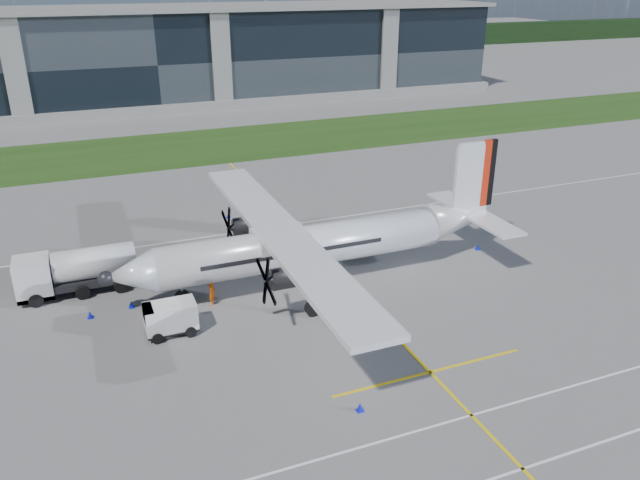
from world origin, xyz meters
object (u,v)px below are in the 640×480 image
object	(u,v)px
ground_crew_person	(212,291)
safety_cone_portwing	(360,407)
fuel_tanker_truck	(68,273)
safety_cone_stbdwing	(228,215)
safety_cone_nose_stbd	(131,304)
baggage_tug	(171,319)
turboprop_aircraft	(317,222)
safety_cone_tail	(478,247)
safety_cone_fwd	(90,315)

from	to	relation	value
ground_crew_person	safety_cone_portwing	size ratio (longest dim) A/B	3.97
fuel_tanker_truck	safety_cone_portwing	xyz separation A→B (m)	(13.28, -19.11, -1.34)
safety_cone_stbdwing	safety_cone_nose_stbd	xyz separation A→B (m)	(-10.16, -13.89, 0.00)
baggage_tug	ground_crew_person	distance (m)	4.10
turboprop_aircraft	baggage_tug	bearing A→B (deg)	-163.05
safety_cone_nose_stbd	fuel_tanker_truck	bearing A→B (deg)	134.73
turboprop_aircraft	safety_cone_tail	world-z (taller)	turboprop_aircraft
turboprop_aircraft	safety_cone_fwd	size ratio (longest dim) A/B	60.84
fuel_tanker_truck	safety_cone_stbdwing	world-z (taller)	fuel_tanker_truck
safety_cone_portwing	safety_cone_fwd	size ratio (longest dim) A/B	1.00
safety_cone_tail	safety_cone_nose_stbd	bearing A→B (deg)	178.61
fuel_tanker_truck	safety_cone_portwing	bearing A→B (deg)	-55.19
fuel_tanker_truck	safety_cone_fwd	world-z (taller)	fuel_tanker_truck
fuel_tanker_truck	ground_crew_person	bearing A→B (deg)	-31.01
fuel_tanker_truck	safety_cone_fwd	size ratio (longest dim) A/B	16.91
turboprop_aircraft	safety_cone_fwd	distance (m)	16.31
fuel_tanker_truck	safety_cone_stbdwing	bearing A→B (deg)	36.37
ground_crew_person	baggage_tug	bearing A→B (deg)	159.79
safety_cone_fwd	safety_cone_nose_stbd	xyz separation A→B (m)	(2.66, 0.39, 0.00)
fuel_tanker_truck	safety_cone_stbdwing	xyz separation A→B (m)	(13.83, 10.18, -1.34)
fuel_tanker_truck	safety_cone_fwd	bearing A→B (deg)	-76.07
safety_cone_portwing	safety_cone_tail	bearing A→B (deg)	40.07
safety_cone_portwing	safety_cone_stbdwing	bearing A→B (deg)	88.93
baggage_tug	ground_crew_person	xyz separation A→B (m)	(3.17, 2.60, -0.01)
safety_cone_stbdwing	safety_cone_nose_stbd	size ratio (longest dim) A/B	1.00
ground_crew_person	turboprop_aircraft	bearing A→B (deg)	-53.97
safety_cone_tail	safety_cone_nose_stbd	size ratio (longest dim) A/B	1.00
turboprop_aircraft	fuel_tanker_truck	distance (m)	17.59
turboprop_aircraft	safety_cone_stbdwing	bearing A→B (deg)	101.18
turboprop_aircraft	safety_cone_tail	xyz separation A→B (m)	(14.07, 0.15, -4.31)
turboprop_aircraft	safety_cone_stbdwing	world-z (taller)	turboprop_aircraft
safety_cone_fwd	turboprop_aircraft	bearing A→B (deg)	-1.56
ground_crew_person	fuel_tanker_truck	bearing A→B (deg)	89.41
safety_cone_tail	safety_cone_stbdwing	bearing A→B (deg)	139.40
safety_cone_portwing	safety_cone_nose_stbd	world-z (taller)	same
ground_crew_person	safety_cone_portwing	xyz separation A→B (m)	(4.47, -13.81, -0.74)
fuel_tanker_truck	turboprop_aircraft	bearing A→B (deg)	-15.11
baggage_tug	safety_cone_stbdwing	distance (m)	19.86
safety_cone_portwing	safety_cone_stbdwing	xyz separation A→B (m)	(0.55, 29.29, 0.00)
turboprop_aircraft	safety_cone_fwd	bearing A→B (deg)	178.44
safety_cone_portwing	safety_cone_stbdwing	distance (m)	29.29
fuel_tanker_truck	safety_cone_portwing	distance (m)	23.31
fuel_tanker_truck	ground_crew_person	xyz separation A→B (m)	(8.81, -5.30, -0.59)
ground_crew_person	safety_cone_fwd	world-z (taller)	ground_crew_person
turboprop_aircraft	safety_cone_portwing	xyz separation A→B (m)	(-3.45, -14.59, -4.31)
safety_cone_portwing	fuel_tanker_truck	bearing A→B (deg)	124.81
safety_cone_tail	safety_cone_fwd	size ratio (longest dim) A/B	1.00
ground_crew_person	safety_cone_portwing	bearing A→B (deg)	-131.65
baggage_tug	safety_cone_tail	world-z (taller)	baggage_tug
baggage_tug	ground_crew_person	bearing A→B (deg)	39.38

